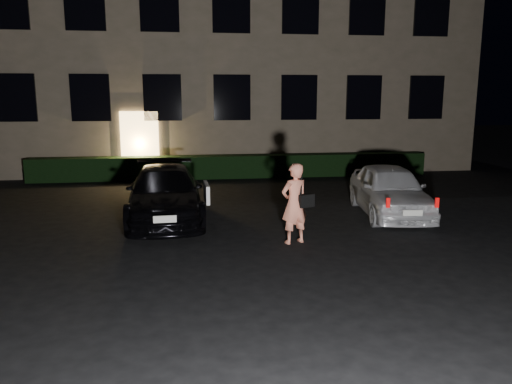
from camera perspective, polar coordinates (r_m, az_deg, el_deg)
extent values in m
plane|color=black|center=(8.98, 3.61, -9.23)|extent=(80.00, 80.00, 0.00)
cube|color=#6A604C|center=(23.50, -3.74, 18.11)|extent=(20.00, 8.00, 12.00)
cube|color=#E9B96A|center=(19.37, -13.12, 5.26)|extent=(1.40, 0.10, 2.50)
cube|color=black|center=(20.15, -25.78, 9.67)|extent=(1.40, 0.10, 1.70)
cube|color=black|center=(19.52, -18.40, 10.18)|extent=(1.40, 0.10, 1.70)
cube|color=black|center=(19.22, -10.63, 10.55)|extent=(1.40, 0.10, 1.70)
cube|color=black|center=(19.27, -2.75, 10.72)|extent=(1.40, 0.10, 1.70)
cube|color=black|center=(19.67, 4.95, 10.70)|extent=(1.40, 0.10, 1.70)
cube|color=black|center=(20.40, 12.22, 10.51)|extent=(1.40, 0.10, 1.70)
cube|color=black|center=(21.41, 18.88, 10.19)|extent=(1.40, 0.10, 1.70)
cube|color=black|center=(20.38, -26.57, 18.67)|extent=(1.40, 0.10, 1.70)
cube|color=black|center=(19.76, -18.99, 19.49)|extent=(1.40, 0.10, 1.70)
cube|color=black|center=(19.47, -10.99, 20.00)|extent=(1.40, 0.10, 1.70)
cube|color=black|center=(19.52, -2.85, 20.16)|extent=(1.40, 0.10, 1.70)
cube|color=black|center=(19.91, 5.11, 19.95)|extent=(1.40, 0.10, 1.70)
cube|color=black|center=(20.63, 12.60, 19.42)|extent=(1.40, 0.10, 1.70)
cube|color=black|center=(21.63, 19.43, 18.67)|extent=(1.40, 0.10, 1.70)
cube|color=black|center=(19.02, -2.57, 2.94)|extent=(15.00, 0.70, 0.85)
imported|color=black|center=(12.81, -10.36, -0.17)|extent=(2.02, 4.59, 1.31)
cube|color=white|center=(11.99, -5.67, -0.05)|extent=(0.12, 0.94, 0.44)
cube|color=silver|center=(10.54, -10.38, -3.06)|extent=(0.48, 0.06, 0.15)
imported|color=silver|center=(13.50, 15.03, 0.23)|extent=(2.03, 4.06, 1.33)
cube|color=red|center=(11.58, 14.86, -1.21)|extent=(0.09, 0.06, 0.22)
cube|color=red|center=(11.93, 19.99, -1.16)|extent=(0.09, 0.06, 0.22)
cube|color=silver|center=(11.74, 17.47, -2.29)|extent=(0.44, 0.09, 0.13)
imported|color=#FE8F6F|center=(10.53, 4.40, -1.32)|extent=(0.73, 0.62, 1.72)
cube|color=black|center=(10.54, 5.72, -0.98)|extent=(0.38, 0.28, 0.27)
cube|color=black|center=(10.44, 5.12, 1.07)|extent=(0.06, 0.07, 0.53)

